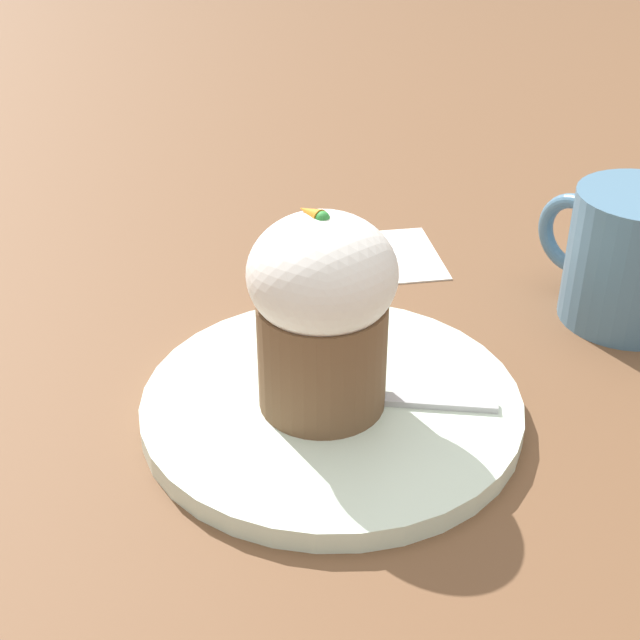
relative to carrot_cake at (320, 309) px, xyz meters
name	(u,v)px	position (x,y,z in m)	size (l,w,h in m)	color
ground_plane	(331,414)	(0.00, -0.01, -0.08)	(4.00, 4.00, 0.00)	brown
dessert_plate	(331,405)	(0.00, -0.01, -0.07)	(0.23, 0.23, 0.01)	silver
carrot_cake	(320,309)	(0.00, 0.00, 0.00)	(0.08, 0.08, 0.12)	brown
spoon	(376,397)	(-0.02, -0.02, -0.06)	(0.09, 0.09, 0.01)	#B7B7BC
coffee_cup	(630,257)	(-0.05, -0.24, -0.03)	(0.13, 0.09, 0.10)	teal
paper_napkin	(389,255)	(0.12, -0.18, -0.08)	(0.12, 0.11, 0.00)	white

